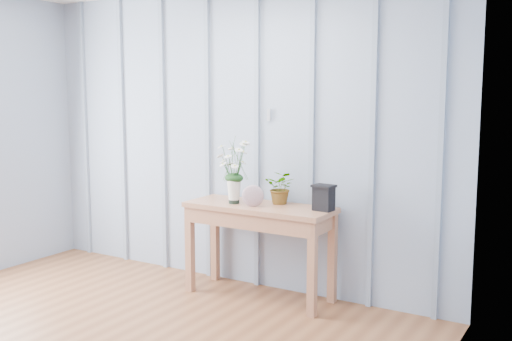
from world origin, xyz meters
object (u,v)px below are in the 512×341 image
Objects in this scene: carved_box at (324,197)px; sideboard at (259,219)px; felt_disc_vessel at (253,196)px; daisy_vase at (234,162)px.

sideboard is at bearing -174.04° from carved_box.
carved_box is at bearing 5.96° from sideboard.
sideboard is 0.57m from carved_box.
sideboard is 6.98× the size of felt_disc_vessel.
sideboard is 6.11× the size of carved_box.
daisy_vase is at bearing 142.98° from felt_disc_vessel.
carved_box is at bearing 8.29° from daisy_vase.
felt_disc_vessel reaches higher than sideboard.
daisy_vase is at bearing -171.71° from carved_box.
felt_disc_vessel is 0.55m from carved_box.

